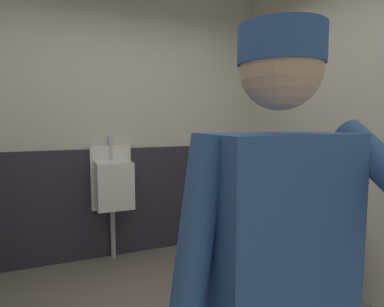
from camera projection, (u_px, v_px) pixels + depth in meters
name	position (u px, v px, depth m)	size (l,w,h in m)	color
wall_back	(112.00, 115.00, 3.35)	(3.81, 0.12, 2.89)	beige
wainscot_band_back	(115.00, 202.00, 3.37)	(3.21, 0.03, 1.11)	#2D2833
urinal_solo	(113.00, 184.00, 3.21)	(0.40, 0.34, 1.24)	white
person	(277.00, 278.00, 0.91)	(0.62, 0.60, 1.64)	#2D3342
trash_bin	(318.00, 258.00, 2.55)	(0.30, 0.30, 0.66)	#38383D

